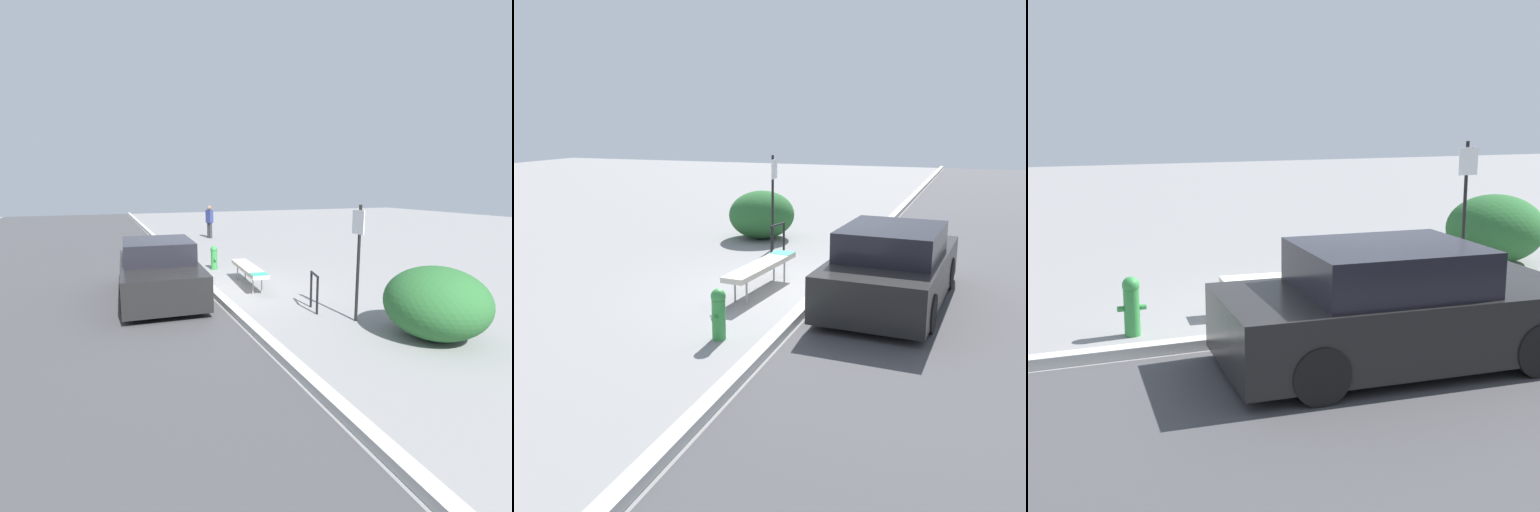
{
  "view_description": "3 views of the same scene",
  "coord_description": "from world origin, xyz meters",
  "views": [
    {
      "loc": [
        9.53,
        -2.51,
        2.66
      ],
      "look_at": [
        -0.22,
        1.29,
        0.8
      ],
      "focal_mm": 28.0,
      "sensor_mm": 36.0,
      "label": 1
    },
    {
      "loc": [
        -9.69,
        -2.63,
        3.12
      ],
      "look_at": [
        -0.51,
        0.79,
        0.77
      ],
      "focal_mm": 40.0,
      "sensor_mm": 36.0,
      "label": 2
    },
    {
      "loc": [
        -3.9,
        -7.97,
        2.8
      ],
      "look_at": [
        -0.88,
        0.01,
        1.05
      ],
      "focal_mm": 50.0,
      "sensor_mm": 36.0,
      "label": 3
    }
  ],
  "objects": [
    {
      "name": "ground_plane",
      "position": [
        0.0,
        0.0,
        0.0
      ],
      "size": [
        60.0,
        60.0,
        0.0
      ],
      "primitive_type": "plane",
      "color": "gray"
    },
    {
      "name": "bench",
      "position": [
        -0.2,
        1.08,
        0.48
      ],
      "size": [
        2.31,
        0.61,
        0.54
      ],
      "rotation": [
        0.0,
        0.0,
        -0.09
      ],
      "color": "#99999E",
      "rests_on": "ground_plane"
    },
    {
      "name": "shrub_hedge",
      "position": [
        4.41,
        2.87,
        0.64
      ],
      "size": [
        1.84,
        1.74,
        1.28
      ],
      "color": "#28602D",
      "rests_on": "ground_plane"
    },
    {
      "name": "curb",
      "position": [
        0.0,
        0.0,
        0.07
      ],
      "size": [
        60.0,
        0.2,
        0.13
      ],
      "color": "#B7B7B2",
      "rests_on": "ground_plane"
    },
    {
      "name": "sign_post",
      "position": [
        3.17,
        2.09,
        1.38
      ],
      "size": [
        0.36,
        0.08,
        2.3
      ],
      "color": "black",
      "rests_on": "ground_plane"
    },
    {
      "name": "parked_car_near",
      "position": [
        -0.03,
        -1.28,
        0.63
      ],
      "size": [
        4.1,
        1.96,
        1.37
      ],
      "rotation": [
        0.0,
        0.0,
        -0.05
      ],
      "color": "black",
      "rests_on": "ground_plane"
    },
    {
      "name": "fire_hydrant",
      "position": [
        -2.64,
        0.79,
        0.41
      ],
      "size": [
        0.36,
        0.22,
        0.77
      ],
      "color": "#338C3F",
      "rests_on": "ground_plane"
    },
    {
      "name": "bike_rack",
      "position": [
        2.29,
        1.65,
        0.5
      ],
      "size": [
        0.55,
        0.18,
        0.83
      ],
      "rotation": [
        0.0,
        0.0,
        -0.25
      ],
      "color": "black",
      "rests_on": "ground_plane"
    }
  ]
}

